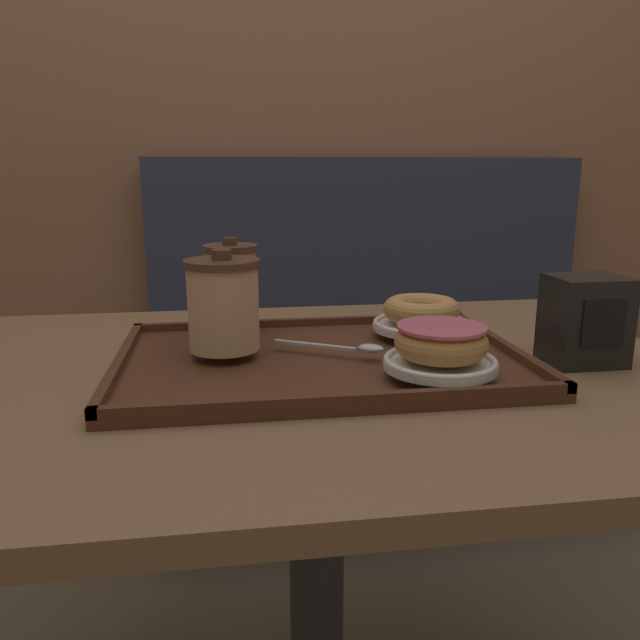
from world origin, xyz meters
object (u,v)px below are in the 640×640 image
Objects in this scene: spoon at (354,347)px; napkin_dispenser at (585,320)px; coffee_cup_front at (223,304)px; donut_plain at (422,309)px; donut_chocolate_glazed at (441,341)px; coffee_cup_rear at (231,286)px.

spoon is 1.17× the size of napkin_dispenser.
napkin_dispenser is at bearing 25.39° from spoon.
coffee_cup_front is 1.17× the size of donut_plain.
donut_chocolate_glazed is 0.94× the size of napkin_dispenser.
coffee_cup_front is 0.18m from spoon.
coffee_cup_rear reaches higher than coffee_cup_front.
spoon is (0.16, -0.15, -0.06)m from coffee_cup_rear.
coffee_cup_rear is 0.34m from donut_chocolate_glazed.
coffee_cup_front is at bearing -168.14° from donut_plain.
coffee_cup_rear reaches higher than donut_chocolate_glazed.
napkin_dispenser is (0.49, -0.06, -0.03)m from coffee_cup_front.
donut_plain is at bearing 147.85° from napkin_dispenser.
coffee_cup_front is 0.11m from coffee_cup_rear.
donut_chocolate_glazed is at bearing -15.85° from spoon.
coffee_cup_rear is 0.29m from donut_plain.
donut_chocolate_glazed reaches higher than donut_plain.
donut_plain is (0.03, 0.19, -0.00)m from donut_chocolate_glazed.
napkin_dispenser reaches higher than donut_chocolate_glazed.
coffee_cup_rear reaches higher than spoon.
donut_plain is 0.23m from napkin_dispenser.
coffee_cup_rear is 1.20× the size of donut_plain.
coffee_cup_front is 0.95× the size of spoon.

